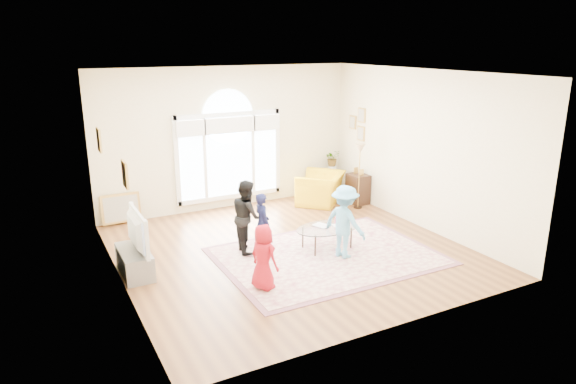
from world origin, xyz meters
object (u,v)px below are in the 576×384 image
tv_console (135,262)px  armchair (321,188)px  coffee_table (327,228)px  television (132,231)px  area_rug (327,256)px

tv_console → armchair: (4.74, 1.90, 0.15)m
coffee_table → armchair: (1.36, 2.46, -0.04)m
tv_console → television: television is taller
area_rug → television: bearing=164.7°
television → coffee_table: television is taller
tv_console → coffee_table: (3.38, -0.56, 0.19)m
coffee_table → tv_console: bearing=169.8°
coffee_table → armchair: size_ratio=1.10×
television → armchair: (4.73, 1.90, -0.38)m
television → armchair: bearing=21.9°
area_rug → television: television is taller
area_rug → armchair: bearing=61.0°
area_rug → tv_console: bearing=164.7°
tv_console → television: (0.01, 0.00, 0.54)m
area_rug → armchair: (1.54, 2.77, 0.35)m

